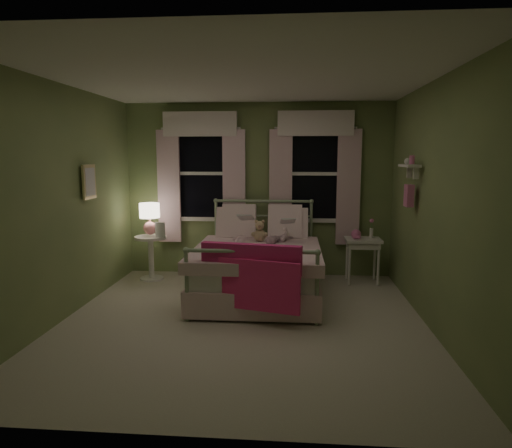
# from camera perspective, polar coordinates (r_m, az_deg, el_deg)

# --- Properties ---
(room_shell) EXTENTS (4.20, 4.20, 4.20)m
(room_shell) POSITION_cam_1_polar(r_m,az_deg,el_deg) (4.85, -1.75, 2.42)
(room_shell) COLOR beige
(room_shell) RESTS_ON ground
(bed) EXTENTS (1.58, 2.04, 1.18)m
(bed) POSITION_cam_1_polar(r_m,az_deg,el_deg) (5.96, 0.28, -5.36)
(bed) COLOR white
(bed) RESTS_ON ground
(pink_throw) EXTENTS (1.10, 0.38, 0.71)m
(pink_throw) POSITION_cam_1_polar(r_m,az_deg,el_deg) (4.91, -0.66, -5.68)
(pink_throw) COLOR #D82A73
(pink_throw) RESTS_ON bed
(child_left) EXTENTS (0.26, 0.18, 0.70)m
(child_left) POSITION_cam_1_polar(r_m,az_deg,el_deg) (6.29, -1.96, 0.34)
(child_left) COLOR #F7D1DD
(child_left) RESTS_ON bed
(child_right) EXTENTS (0.45, 0.41, 0.74)m
(child_right) POSITION_cam_1_polar(r_m,az_deg,el_deg) (6.25, 3.14, 0.47)
(child_right) COLOR #F7D1DD
(child_right) RESTS_ON bed
(book_left) EXTENTS (0.21, 0.13, 0.26)m
(book_left) POSITION_cam_1_polar(r_m,az_deg,el_deg) (6.04, -2.24, 0.41)
(book_left) COLOR beige
(book_left) RESTS_ON child_left
(book_right) EXTENTS (0.21, 0.13, 0.26)m
(book_right) POSITION_cam_1_polar(r_m,az_deg,el_deg) (6.01, 3.07, -0.05)
(book_right) COLOR beige
(book_right) RESTS_ON child_right
(teddy_bear) EXTENTS (0.22, 0.18, 0.30)m
(teddy_bear) POSITION_cam_1_polar(r_m,az_deg,el_deg) (6.13, 0.47, -1.07)
(teddy_bear) COLOR tan
(teddy_bear) RESTS_ON bed
(nightstand_left) EXTENTS (0.46, 0.46, 0.65)m
(nightstand_left) POSITION_cam_1_polar(r_m,az_deg,el_deg) (6.88, -13.00, -3.39)
(nightstand_left) COLOR white
(nightstand_left) RESTS_ON ground
(table_lamp) EXTENTS (0.29, 0.29, 0.46)m
(table_lamp) POSITION_cam_1_polar(r_m,az_deg,el_deg) (6.80, -13.16, 1.03)
(table_lamp) COLOR pink
(table_lamp) RESTS_ON nightstand_left
(book_nightstand) EXTENTS (0.22, 0.26, 0.02)m
(book_nightstand) POSITION_cam_1_polar(r_m,az_deg,el_deg) (6.74, -12.47, -1.56)
(book_nightstand) COLOR beige
(book_nightstand) RESTS_ON nightstand_left
(nightstand_right) EXTENTS (0.50, 0.40, 0.64)m
(nightstand_right) POSITION_cam_1_polar(r_m,az_deg,el_deg) (6.68, 13.21, -2.62)
(nightstand_right) COLOR white
(nightstand_right) RESTS_ON ground
(pink_toy) EXTENTS (0.14, 0.20, 0.14)m
(pink_toy) POSITION_cam_1_polar(r_m,az_deg,el_deg) (6.63, 12.41, -1.28)
(pink_toy) COLOR pink
(pink_toy) RESTS_ON nightstand_right
(bud_vase) EXTENTS (0.06, 0.06, 0.28)m
(bud_vase) POSITION_cam_1_polar(r_m,az_deg,el_deg) (6.70, 14.24, -0.53)
(bud_vase) COLOR white
(bud_vase) RESTS_ON nightstand_right
(window_left) EXTENTS (1.34, 0.13, 1.96)m
(window_left) POSITION_cam_1_polar(r_m,az_deg,el_deg) (6.96, -6.87, 6.88)
(window_left) COLOR black
(window_left) RESTS_ON room_shell
(window_right) EXTENTS (1.34, 0.13, 1.96)m
(window_right) POSITION_cam_1_polar(r_m,az_deg,el_deg) (6.83, 7.35, 6.84)
(window_right) COLOR black
(window_right) RESTS_ON room_shell
(wall_shelf) EXTENTS (0.15, 0.50, 0.60)m
(wall_shelf) POSITION_cam_1_polar(r_m,az_deg,el_deg) (5.66, 18.63, 5.13)
(wall_shelf) COLOR white
(wall_shelf) RESTS_ON room_shell
(framed_picture) EXTENTS (0.03, 0.32, 0.42)m
(framed_picture) POSITION_cam_1_polar(r_m,az_deg,el_deg) (5.95, -20.13, 4.97)
(framed_picture) COLOR beige
(framed_picture) RESTS_ON room_shell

